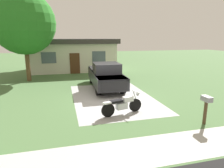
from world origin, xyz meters
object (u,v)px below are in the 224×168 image
at_px(motorcycle, 122,105).
at_px(shade_tree, 24,23).
at_px(pickup_truck, 105,75).
at_px(neighbor_house, 73,54).
at_px(mailbox, 206,103).

distance_m(motorcycle, shade_tree, 11.63).
bearing_deg(motorcycle, shade_tree, 121.16).
bearing_deg(shade_tree, pickup_truck, -33.57).
height_order(pickup_truck, neighbor_house, neighbor_house).
distance_m(pickup_truck, mailbox, 7.83).
relative_size(pickup_truck, mailbox, 4.51).
relative_size(shade_tree, neighbor_house, 0.77).
bearing_deg(neighbor_house, shade_tree, -128.96).
relative_size(pickup_truck, neighbor_house, 0.59).
bearing_deg(shade_tree, mailbox, -52.25).
distance_m(motorcycle, mailbox, 3.73).
xyz_separation_m(mailbox, neighbor_house, (-4.59, 16.31, 0.81)).
height_order(pickup_truck, mailbox, pickup_truck).
bearing_deg(pickup_truck, motorcycle, -93.44).
height_order(motorcycle, neighbor_house, neighbor_house).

